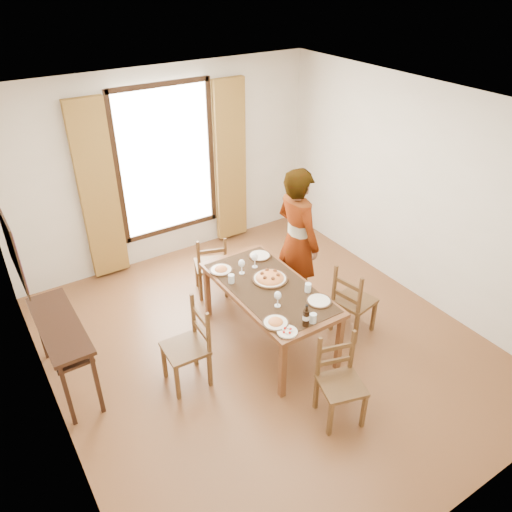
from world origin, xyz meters
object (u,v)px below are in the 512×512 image
console_table (61,332)px  dining_table (269,292)px  man (297,241)px  pasta_platter (270,276)px

console_table → dining_table: bearing=-14.5°
console_table → dining_table: (2.12, -0.55, 0.00)m
console_table → man: 2.80m
console_table → man: man is taller
man → pasta_platter: 0.68m
dining_table → pasta_platter: (0.08, 0.10, 0.12)m
dining_table → pasta_platter: size_ratio=4.25×
console_table → pasta_platter: bearing=-11.4°
dining_table → man: (0.67, 0.40, 0.24)m
console_table → dining_table: size_ratio=0.71×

